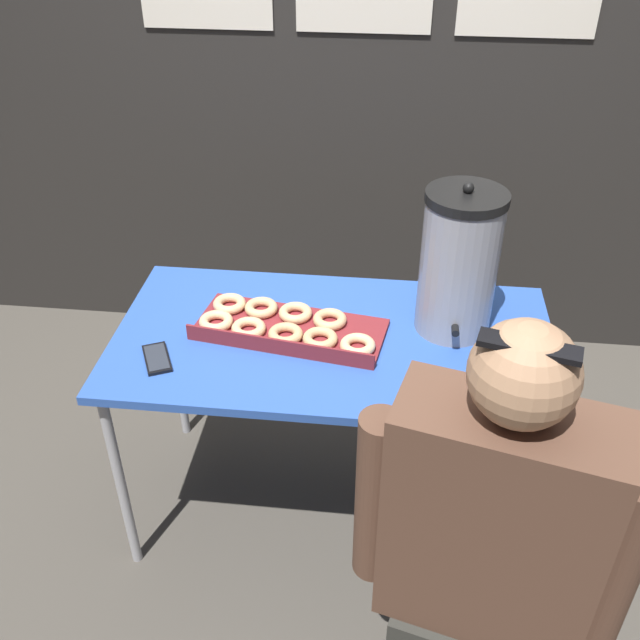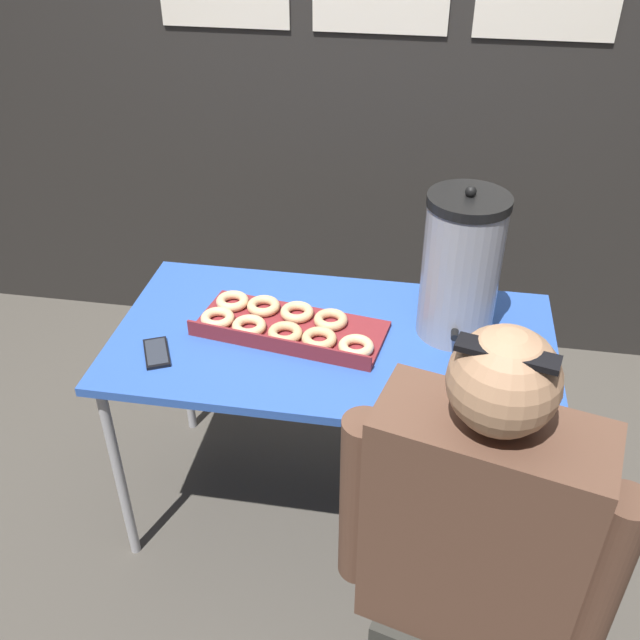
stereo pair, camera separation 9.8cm
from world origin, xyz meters
name	(u,v)px [view 2 (the right image)]	position (x,y,z in m)	size (l,w,h in m)	color
ground_plane	(331,503)	(0.00, 0.00, 0.00)	(12.00, 12.00, 0.00)	#4C473F
back_wall	(379,55)	(0.00, 1.16, 1.28)	(6.00, 0.11, 2.55)	#282623
folding_table	(333,351)	(0.00, 0.00, 0.69)	(1.33, 0.71, 0.74)	#2D56B2
donut_box	(286,325)	(-0.15, 0.01, 0.76)	(0.60, 0.33, 0.05)	maroon
coffee_urn	(461,267)	(0.36, 0.10, 0.97)	(0.23, 0.26, 0.48)	#939399
cell_phone	(157,353)	(-0.50, -0.17, 0.75)	(0.12, 0.16, 0.01)	black
person_seated	(467,577)	(0.41, -0.68, 0.61)	(0.61, 0.34, 1.29)	#33332D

